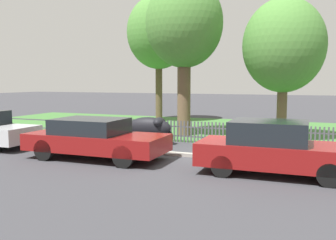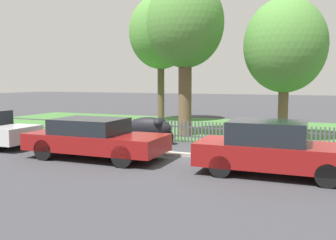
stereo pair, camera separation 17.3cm
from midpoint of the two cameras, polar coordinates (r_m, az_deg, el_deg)
name	(u,v)px [view 2 (the right image)]	position (r m, az deg, el deg)	size (l,w,h in m)	color
ground_plane	(226,161)	(12.06, 9.21, -6.12)	(120.00, 120.00, 0.00)	#38383D
kerb_stone	(227,158)	(12.14, 9.32, -5.75)	(34.41, 0.20, 0.12)	#9E998E
grass_strip	(263,131)	(19.61, 14.58, -1.57)	(34.41, 9.91, 0.01)	#3D7033
park_fence	(244,135)	(14.72, 11.85, -2.24)	(34.41, 0.05, 0.88)	#4C4C51
parked_car_black_saloon	(94,138)	(12.32, -10.75, -2.67)	(4.58, 1.92, 1.30)	maroon
parked_car_navy_estate	(273,149)	(10.38, 16.14, -4.20)	(4.17, 1.79, 1.45)	maroon
covered_motorcycle	(150,127)	(14.94, -2.38, -1.14)	(2.01, 0.84, 1.08)	black
tree_nearest_kerb	(161,33)	(23.52, -0.88, 13.16)	(3.91, 3.91, 7.74)	brown
tree_behind_motorcycle	(185,25)	(17.35, 2.94, 14.26)	(3.49, 3.49, 7.11)	brown
tree_mid_park	(285,46)	(16.87, 17.69, 10.70)	(3.47, 3.47, 6.01)	brown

